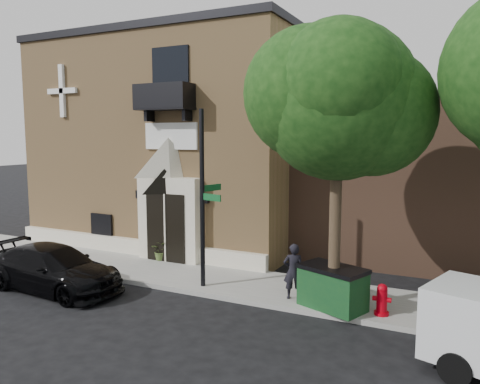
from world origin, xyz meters
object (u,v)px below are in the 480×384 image
Objects in this scene: fire_hydrant at (382,300)px; black_sedan at (54,268)px; dumpster at (333,287)px; pedestrian_near at (293,271)px; street_sign at (203,199)px.

black_sedan is at bearing -168.06° from fire_hydrant.
fire_hydrant is 1.33m from dumpster.
black_sedan is at bearing -6.86° from pedestrian_near.
dumpster is 1.28m from pedestrian_near.
street_sign is (4.31, 2.10, 2.25)m from black_sedan.
black_sedan is at bearing -137.47° from street_sign.
black_sedan is 10.04m from fire_hydrant.
street_sign is 6.57× the size of fire_hydrant.
black_sedan is 5.30m from street_sign.
black_sedan reaches higher than dumpster.
black_sedan reaches higher than fire_hydrant.
dumpster is at bearing 15.12° from street_sign.
dumpster is (-1.32, -0.09, 0.18)m from fire_hydrant.
pedestrian_near is (-2.56, 0.16, 0.41)m from fire_hydrant.
black_sedan is 7.61m from pedestrian_near.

